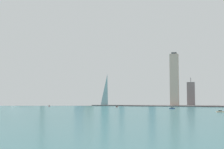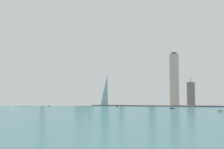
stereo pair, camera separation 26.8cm
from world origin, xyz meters
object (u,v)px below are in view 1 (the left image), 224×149
Objects in this scene: boat_0 at (220,111)px; airplane at (108,62)px; skyscraper_7 at (122,90)px; skyscraper_4 at (79,91)px; stadium_dome at (22,103)px; skyscraper_0 at (105,84)px; boat_2 at (49,106)px; skyscraper_6 at (191,94)px; boat_3 at (172,108)px; skyscraper_3 at (152,84)px; skyscraper_5 at (89,94)px; skyscraper_2 at (174,80)px; boat_1 at (117,107)px; observation_tower at (43,63)px.

airplane is (-341.75, 312.17, 144.24)m from boat_0.
boat_0 is (317.51, -398.20, -51.52)m from skyscraper_7.
stadium_dome is at bearing -170.13° from skyscraper_4.
airplane is at bearing 70.01° from skyscraper_0.
airplane is at bearing -69.97° from boat_2.
airplane is at bearing 2.23° from stadium_dome.
airplane is at bearing -168.77° from skyscraper_6.
skyscraper_0 is 9.28× the size of boat_0.
boat_3 is at bearing -35.24° from skyscraper_0.
skyscraper_4 is 7.30× the size of boat_3.
skyscraper_0 is 298.52m from boat_3.
skyscraper_7 is at bearing 24.38° from skyscraper_4.
skyscraper_4 is at bearing -163.56° from skyscraper_3.
skyscraper_7 is (118.30, 19.79, 15.17)m from skyscraper_5.
skyscraper_5 is 5.91× the size of boat_3.
skyscraper_2 is at bearing -24.77° from skyscraper_7.
skyscraper_3 is at bearing 22.39° from airplane.
stadium_dome is 12.10× the size of boat_2.
boat_1 is at bearing -108.27° from boat_2.
skyscraper_7 is at bearing 172.15° from skyscraper_6.
skyscraper_4 reaches higher than boat_1.
skyscraper_3 reaches higher than boat_3.
boat_1 is at bearing 165.85° from boat_3.
skyscraper_7 is (-241.44, 33.30, 14.62)m from skyscraper_6.
boat_2 reaches higher than boat_3.
observation_tower is 534.48m from boat_3.
boat_3 is (237.11, -167.51, -69.50)m from skyscraper_0.
skyscraper_7 is (29.74, 101.15, -17.82)m from skyscraper_0.
skyscraper_4 is 3.51× the size of airplane.
boat_1 is (160.04, -184.63, -36.55)m from skyscraper_5.
skyscraper_5 is (-313.14, 70.10, -44.58)m from skyscraper_2.
boat_2 is at bearing -105.51° from skyscraper_5.
airplane reaches higher than stadium_dome.
skyscraper_3 is 144.93m from skyscraper_6.
skyscraper_6 is 11.84× the size of boat_1.
observation_tower is 3.92× the size of skyscraper_5.
skyscraper_4 is at bearing 154.56° from airplane.
skyscraper_7 is 214.95m from boat_1.
boat_0 is 337.05m from boat_1.
skyscraper_0 is (242.23, -16.63, -78.80)m from observation_tower.
boat_2 is (-142.43, -112.74, -69.40)m from skyscraper_0.
skyscraper_3 is (452.70, 108.47, 65.16)m from stadium_dome.
skyscraper_2 is 341.54m from boat_0.
stadium_dome is 6.14× the size of boat_0.
skyscraper_0 is 18.29× the size of boat_1.
skyscraper_2 is 5.81× the size of airplane.
skyscraper_5 is 120.90m from skyscraper_7.
observation_tower reaches higher than boat_3.
skyscraper_6 is 11.85× the size of boat_2.
boat_2 is (-34.43, -151.48, -47.56)m from skyscraper_4.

